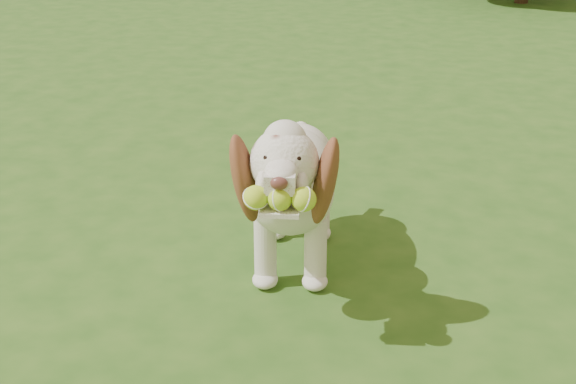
% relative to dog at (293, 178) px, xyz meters
% --- Properties ---
extents(ground, '(80.00, 80.00, 0.00)m').
position_rel_dog_xyz_m(ground, '(-0.12, 0.37, -0.43)').
color(ground, '#264E16').
rests_on(ground, ground).
extents(dog, '(0.60, 1.24, 0.81)m').
position_rel_dog_xyz_m(dog, '(0.00, 0.00, 0.00)').
color(dog, silver).
rests_on(dog, ground).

